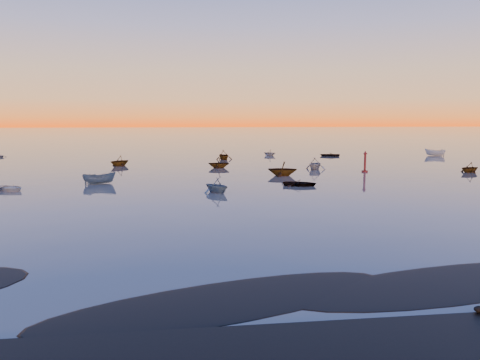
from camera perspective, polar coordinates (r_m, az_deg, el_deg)
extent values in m
plane|color=#645D54|center=(120.26, -5.93, 3.70)|extent=(600.00, 600.00, 0.00)
imported|color=silver|center=(57.97, -26.26, -1.15)|extent=(3.70, 4.14, 0.99)
imported|color=#39536D|center=(59.87, -16.76, -0.44)|extent=(2.48, 4.23, 1.37)
imported|color=#39536D|center=(50.84, -2.87, -1.50)|extent=(3.72, 3.45, 1.23)
cylinder|color=#4E1011|center=(72.42, 14.96, 1.00)|extent=(0.92, 0.92, 0.31)
cylinder|color=#4E1011|center=(72.29, 14.99, 2.01)|extent=(0.33, 0.33, 2.67)
cone|color=#4E1011|center=(72.17, 15.04, 3.27)|extent=(0.62, 0.62, 0.51)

